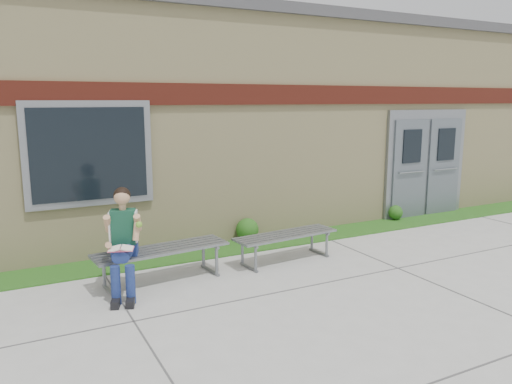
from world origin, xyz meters
TOP-DOWN VIEW (x-y plane):
  - ground at (0.00, 0.00)m, footprint 80.00×80.00m
  - grass_strip at (0.00, 2.60)m, footprint 16.00×0.80m
  - school_building at (-0.00, 5.99)m, footprint 16.20×6.22m
  - bench_left at (-2.33, 1.59)m, footprint 1.92×0.71m
  - bench_right at (-0.33, 1.59)m, footprint 1.74×0.63m
  - girl at (-2.89, 1.39)m, footprint 0.57×0.87m
  - shrub_mid at (-0.38, 2.85)m, footprint 0.41×0.41m
  - shrub_east at (3.11, 2.85)m, footprint 0.30×0.30m

SIDE VIEW (x-z plane):
  - ground at x=0.00m, z-range 0.00..0.00m
  - grass_strip at x=0.00m, z-range 0.00..0.02m
  - shrub_east at x=3.11m, z-range 0.02..0.32m
  - shrub_mid at x=-0.38m, z-range 0.02..0.43m
  - bench_right at x=-0.33m, z-range 0.12..0.56m
  - bench_left at x=-2.33m, z-range 0.13..0.62m
  - girl at x=-2.89m, z-range 0.04..1.44m
  - school_building at x=0.00m, z-range 0.00..4.20m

